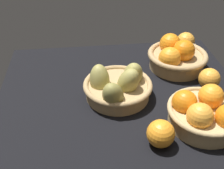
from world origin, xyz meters
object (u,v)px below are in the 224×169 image
loose_orange_back_gap (161,134)px  loose_orange_front_gap (186,41)px  loose_orange_side_gap (210,79)px  basket_near_left (176,56)px  basket_center_pears (118,87)px  basket_far_left (205,113)px

loose_orange_back_gap → loose_orange_front_gap: bearing=-115.2°
loose_orange_side_gap → basket_near_left: bearing=-62.9°
basket_center_pears → loose_orange_back_gap: basket_center_pears is taller
loose_orange_back_gap → basket_center_pears: bearing=-68.9°
basket_near_left → loose_orange_side_gap: basket_near_left is taller
basket_far_left → basket_near_left: basket_near_left is taller
basket_far_left → loose_orange_front_gap: 47.30cm
loose_orange_front_gap → basket_near_left: bearing=58.2°
basket_center_pears → basket_near_left: size_ratio=1.08×
basket_far_left → loose_orange_back_gap: bearing=22.5°
loose_orange_front_gap → loose_orange_side_gap: 28.54cm
loose_orange_front_gap → loose_orange_back_gap: size_ratio=1.00×
basket_far_left → loose_orange_side_gap: bearing=-116.9°
basket_near_left → loose_orange_back_gap: bearing=67.3°
basket_center_pears → loose_orange_front_gap: 44.73cm
basket_center_pears → basket_far_left: (-23.11, 16.24, 0.45)cm
loose_orange_front_gap → loose_orange_side_gap: (1.11, 28.52, -0.13)cm
loose_orange_side_gap → loose_orange_front_gap: bearing=-92.2°
loose_orange_front_gap → loose_orange_side_gap: size_ratio=1.03×
basket_near_left → loose_orange_back_gap: 41.52cm
basket_far_left → loose_orange_back_gap: (14.51, 6.00, -0.80)cm
basket_center_pears → loose_orange_back_gap: (-8.60, 22.24, -0.35)cm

